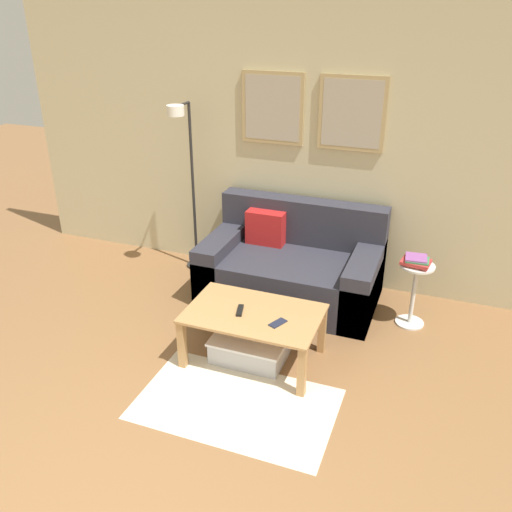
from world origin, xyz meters
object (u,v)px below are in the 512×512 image
(floor_lamp, at_px, (186,167))
(remote_control, at_px, (240,310))
(coffee_table, at_px, (254,320))
(book_stack, at_px, (416,261))
(couch, at_px, (292,268))
(cell_phone, at_px, (278,323))
(storage_bin, at_px, (250,348))
(side_table, at_px, (414,289))

(floor_lamp, relative_size, remote_control, 11.27)
(coffee_table, xyz_separation_m, book_stack, (1.07, 0.93, 0.25))
(coffee_table, distance_m, remote_control, 0.13)
(couch, relative_size, coffee_table, 1.56)
(floor_lamp, distance_m, cell_phone, 1.96)
(coffee_table, xyz_separation_m, cell_phone, (0.22, -0.08, 0.07))
(coffee_table, relative_size, storage_bin, 1.76)
(floor_lamp, distance_m, side_table, 2.35)
(side_table, bearing_deg, couch, 174.75)
(side_table, distance_m, remote_control, 1.53)
(coffee_table, relative_size, floor_lamp, 0.60)
(floor_lamp, relative_size, book_stack, 6.83)
(floor_lamp, distance_m, remote_control, 1.71)
(storage_bin, height_order, cell_phone, cell_phone)
(couch, height_order, book_stack, couch)
(couch, relative_size, storage_bin, 2.75)
(coffee_table, bearing_deg, book_stack, 41.16)
(couch, height_order, side_table, couch)
(storage_bin, relative_size, floor_lamp, 0.34)
(remote_control, bearing_deg, book_stack, 24.38)
(couch, xyz_separation_m, side_table, (1.10, -0.10, 0.04))
(couch, bearing_deg, storage_bin, -90.22)
(side_table, bearing_deg, floor_lamp, 174.24)
(coffee_table, distance_m, floor_lamp, 1.79)
(storage_bin, distance_m, remote_control, 0.34)
(side_table, relative_size, book_stack, 2.28)
(storage_bin, relative_size, cell_phone, 4.09)
(floor_lamp, height_order, book_stack, floor_lamp)
(couch, height_order, remote_control, couch)
(book_stack, distance_m, remote_control, 1.52)
(side_table, relative_size, remote_control, 3.76)
(coffee_table, bearing_deg, storage_bin, -158.53)
(remote_control, xyz_separation_m, cell_phone, (0.32, -0.06, -0.01))
(coffee_table, bearing_deg, couch, 91.29)
(couch, bearing_deg, remote_control, -94.01)
(coffee_table, relative_size, book_stack, 4.07)
(couch, distance_m, floor_lamp, 1.37)
(floor_lamp, xyz_separation_m, side_table, (2.21, -0.22, -0.76))
(side_table, bearing_deg, coffee_table, -138.83)
(book_stack, height_order, remote_control, book_stack)
(floor_lamp, distance_m, book_stack, 2.27)
(coffee_table, height_order, remote_control, remote_control)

